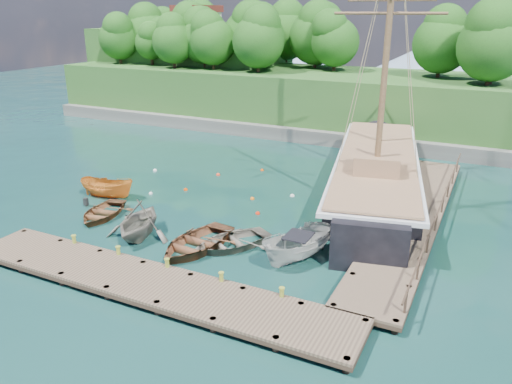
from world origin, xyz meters
TOP-DOWN VIEW (x-y plane):
  - ground at (0.00, 0.00)m, footprint 160.00×160.00m
  - dock_near at (2.00, -6.50)m, footprint 20.00×3.20m
  - dock_east at (11.50, 7.00)m, footprint 3.20×24.00m
  - bollard_0 at (-4.00, -5.10)m, footprint 0.26×0.26m
  - bollard_1 at (-1.00, -5.10)m, footprint 0.26×0.26m
  - bollard_2 at (2.00, -5.10)m, footprint 0.26×0.26m
  - bollard_3 at (5.00, -5.10)m, footprint 0.26×0.26m
  - bollard_4 at (8.00, -5.10)m, footprint 0.26×0.26m
  - rowboat_0 at (-6.20, -0.64)m, footprint 3.78×4.69m
  - rowboat_1 at (-2.24, -1.94)m, footprint 4.72×5.14m
  - rowboat_2 at (1.55, -1.87)m, footprint 4.30×5.56m
  - rowboat_3 at (3.13, -0.78)m, footprint 5.10×5.51m
  - motorboat_orange at (-8.29, 2.24)m, footprint 4.23×2.13m
  - cabin_boat_white at (7.00, -0.65)m, footprint 3.45×5.03m
  - schooner at (8.23, 10.84)m, footprint 9.75×29.23m
  - mooring_buoy_0 at (-6.04, 4.07)m, footprint 0.28×0.28m
  - mooring_buoy_1 at (-4.27, 5.82)m, footprint 0.30×0.30m
  - mooring_buoy_2 at (0.89, 6.30)m, footprint 0.29×0.29m
  - mooring_buoy_3 at (3.14, 8.03)m, footprint 0.31×0.31m
  - mooring_buoy_4 at (-3.91, 9.87)m, footprint 0.32×0.32m
  - mooring_buoy_5 at (-1.31, 12.49)m, footprint 0.28×0.28m
  - mooring_buoy_6 at (-9.07, 8.59)m, footprint 0.32×0.32m
  - mooring_buoy_7 at (2.37, 4.10)m, footprint 0.29×0.29m
  - headland at (-12.88, 31.36)m, footprint 51.00×19.31m
  - distant_ridge at (4.30, 70.00)m, footprint 117.00×40.00m

SIDE VIEW (x-z plane):
  - ground at x=0.00m, z-range 0.00..0.00m
  - bollard_0 at x=-4.00m, z-range -0.23..0.23m
  - bollard_1 at x=-1.00m, z-range -0.23..0.23m
  - bollard_2 at x=2.00m, z-range -0.23..0.23m
  - bollard_3 at x=5.00m, z-range -0.23..0.23m
  - bollard_4 at x=8.00m, z-range -0.23..0.23m
  - rowboat_0 at x=-6.20m, z-range -0.43..0.43m
  - rowboat_1 at x=-2.24m, z-range -1.14..1.14m
  - rowboat_2 at x=1.55m, z-range -0.53..0.53m
  - rowboat_3 at x=3.13m, z-range -0.47..0.47m
  - motorboat_orange at x=-8.29m, z-range -0.78..0.78m
  - cabin_boat_white at x=7.00m, z-range -0.91..0.91m
  - mooring_buoy_0 at x=-6.04m, z-range -0.14..0.14m
  - mooring_buoy_1 at x=-4.27m, z-range -0.15..0.15m
  - mooring_buoy_2 at x=0.89m, z-range -0.15..0.15m
  - mooring_buoy_3 at x=3.14m, z-range -0.16..0.16m
  - mooring_buoy_4 at x=-3.91m, z-range -0.16..0.16m
  - mooring_buoy_5 at x=-1.31m, z-range -0.14..0.14m
  - mooring_buoy_6 at x=-9.07m, z-range -0.16..0.16m
  - mooring_buoy_7 at x=2.37m, z-range -0.15..0.15m
  - dock_near at x=2.00m, z-range -0.12..0.98m
  - dock_east at x=11.50m, z-range -0.12..0.98m
  - schooner at x=8.23m, z-range -9.76..12.20m
  - distant_ridge at x=4.30m, z-range -0.65..9.35m
  - headland at x=-12.88m, z-range -0.91..11.99m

